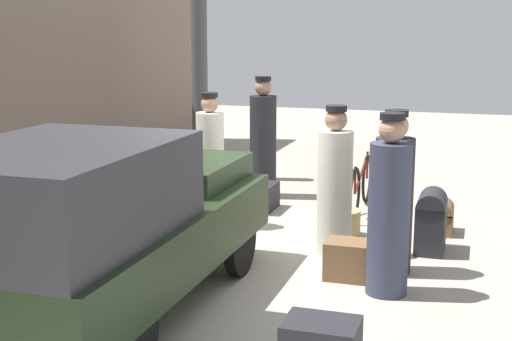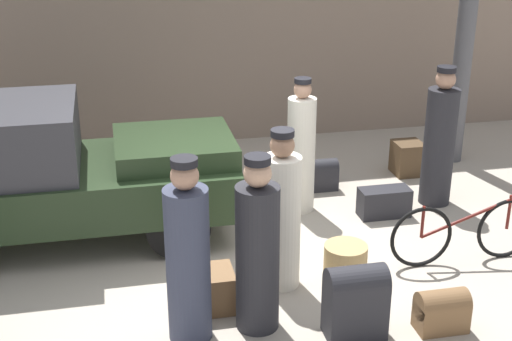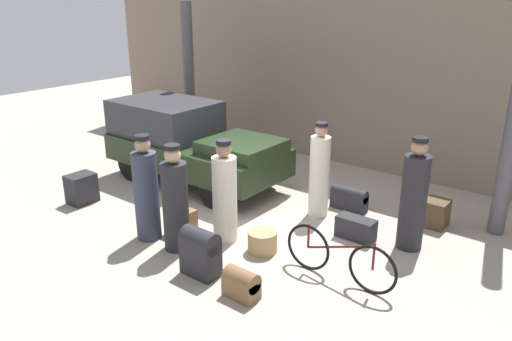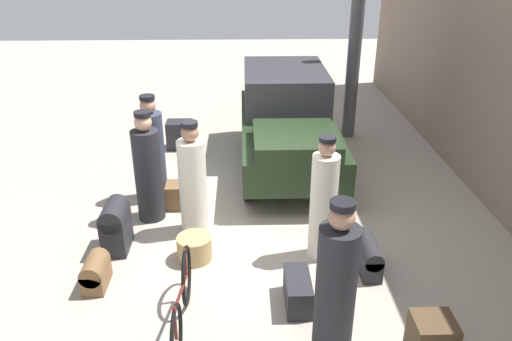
# 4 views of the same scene
# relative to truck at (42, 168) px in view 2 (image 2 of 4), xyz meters

# --- Properties ---
(ground_plane) EXTENTS (30.00, 30.00, 0.00)m
(ground_plane) POSITION_rel_truck_xyz_m (2.20, -0.86, -0.92)
(ground_plane) COLOR #A89E8E
(station_building_facade) EXTENTS (16.00, 0.15, 4.50)m
(station_building_facade) POSITION_rel_truck_xyz_m (2.20, 3.22, 1.33)
(station_building_facade) COLOR gray
(station_building_facade) RESTS_ON ground
(canopy_pillar_right) EXTENTS (0.28, 0.28, 3.74)m
(canopy_pillar_right) POSITION_rel_truck_xyz_m (5.98, 1.50, 0.95)
(canopy_pillar_right) COLOR #4C4C51
(canopy_pillar_right) RESTS_ON ground
(truck) EXTENTS (4.00, 1.71, 1.70)m
(truck) POSITION_rel_truck_xyz_m (0.00, 0.00, 0.00)
(truck) COLOR black
(truck) RESTS_ON ground
(bicycle) EXTENTS (1.76, 0.04, 0.77)m
(bicycle) POSITION_rel_truck_xyz_m (4.60, -1.54, -0.55)
(bicycle) COLOR black
(bicycle) RESTS_ON ground
(wicker_basket) EXTENTS (0.48, 0.48, 0.34)m
(wicker_basket) POSITION_rel_truck_xyz_m (3.22, -1.52, -0.75)
(wicker_basket) COLOR tan
(wicker_basket) RESTS_ON ground
(porter_with_bicycle) EXTENTS (0.40, 0.40, 1.74)m
(porter_with_bicycle) POSITION_rel_truck_xyz_m (2.47, -1.58, -0.13)
(porter_with_bicycle) COLOR silver
(porter_with_bicycle) RESTS_ON ground
(porter_standing_middle) EXTENTS (0.41, 0.41, 1.86)m
(porter_standing_middle) POSITION_rel_truck_xyz_m (5.00, 0.06, -0.07)
(porter_standing_middle) COLOR #232328
(porter_standing_middle) RESTS_ON ground
(porter_carrying_trunk) EXTENTS (0.41, 0.41, 1.75)m
(porter_carrying_trunk) POSITION_rel_truck_xyz_m (2.07, -2.29, -0.12)
(porter_carrying_trunk) COLOR #232328
(porter_carrying_trunk) RESTS_ON ground
(conductor_in_dark_uniform) EXTENTS (0.36, 0.36, 1.77)m
(conductor_in_dark_uniform) POSITION_rel_truck_xyz_m (3.18, 0.22, -0.11)
(conductor_in_dark_uniform) COLOR silver
(conductor_in_dark_uniform) RESTS_ON ground
(porter_lifting_near_truck) EXTENTS (0.41, 0.41, 1.80)m
(porter_lifting_near_truck) POSITION_rel_truck_xyz_m (1.42, -2.33, -0.10)
(porter_lifting_near_truck) COLOR #33384C
(porter_lifting_near_truck) RESTS_ON ground
(suitcase_small_leather) EXTENTS (0.69, 0.25, 0.45)m
(suitcase_small_leather) POSITION_rel_truck_xyz_m (3.52, 0.79, -0.69)
(suitcase_small_leather) COLOR #232328
(suitcase_small_leather) RESTS_ON ground
(trunk_wicker_pale) EXTENTS (0.65, 0.30, 0.37)m
(trunk_wicker_pale) POSITION_rel_truck_xyz_m (4.18, -0.21, -0.73)
(trunk_wicker_pale) COLOR #232328
(trunk_wicker_pale) RESTS_ON ground
(trunk_large_brown) EXTENTS (0.48, 0.28, 0.42)m
(trunk_large_brown) POSITION_rel_truck_xyz_m (3.77, -2.72, -0.71)
(trunk_large_brown) COLOR brown
(trunk_large_brown) RESTS_ON ground
(trunk_umber_medium) EXTENTS (0.38, 0.45, 0.40)m
(trunk_umber_medium) POSITION_rel_truck_xyz_m (1.72, -1.88, -0.72)
(trunk_umber_medium) COLOR brown
(trunk_umber_medium) RESTS_ON ground
(suitcase_black_upright) EXTENTS (0.41, 0.43, 0.49)m
(suitcase_black_upright) POSITION_rel_truck_xyz_m (5.06, 1.10, -0.68)
(suitcase_black_upright) COLOR #4C3823
(suitcase_black_upright) RESTS_ON ground
(trunk_barrel_dark) EXTENTS (0.56, 0.33, 0.73)m
(trunk_barrel_dark) POSITION_rel_truck_xyz_m (2.93, -2.64, -0.53)
(trunk_barrel_dark) COLOR #232328
(trunk_barrel_dark) RESTS_ON ground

